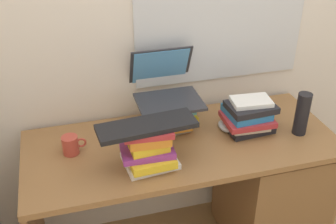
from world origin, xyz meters
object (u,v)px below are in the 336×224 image
at_px(laptop, 166,86).
at_px(mug, 71,145).
at_px(keyboard, 147,126).
at_px(water_bottle, 302,114).
at_px(book_stack_tall, 170,116).
at_px(book_stack_side, 248,116).
at_px(computer_mouse, 225,126).
at_px(desk, 251,186).
at_px(book_stack_keyboard_riser, 149,148).

xyz_separation_m(laptop, mug, (-0.49, -0.14, -0.16)).
xyz_separation_m(keyboard, water_bottle, (0.78, 0.05, -0.09)).
xyz_separation_m(book_stack_tall, book_stack_side, (0.37, -0.12, 0.01)).
bearing_deg(water_bottle, computer_mouse, 159.42).
bearing_deg(water_bottle, desk, 164.04).
xyz_separation_m(book_stack_tall, laptop, (-0.00, 0.06, 0.13)).
relative_size(desk, mug, 13.43).
bearing_deg(mug, water_bottle, -6.84).
height_order(book_stack_side, keyboard, keyboard).
xyz_separation_m(book_stack_keyboard_riser, book_stack_side, (0.53, 0.14, -0.00)).
bearing_deg(desk, water_bottle, -15.96).
bearing_deg(book_stack_tall, keyboard, -123.89).
height_order(book_stack_side, laptop, laptop).
bearing_deg(keyboard, mug, 146.29).
xyz_separation_m(book_stack_side, mug, (-0.86, 0.04, -0.04)).
distance_m(book_stack_keyboard_riser, computer_mouse, 0.47).
relative_size(desk, book_stack_keyboard_riser, 5.97).
bearing_deg(keyboard, book_stack_side, 9.88).
height_order(book_stack_tall, laptop, laptop).
bearing_deg(computer_mouse, book_stack_side, -18.98).
relative_size(book_stack_keyboard_riser, mug, 2.25).
bearing_deg(keyboard, water_bottle, -1.03).
bearing_deg(mug, book_stack_tall, 9.09).
bearing_deg(keyboard, computer_mouse, 17.31).
bearing_deg(computer_mouse, water_bottle, -20.58).
relative_size(book_stack_side, computer_mouse, 2.41).
relative_size(book_stack_keyboard_riser, book_stack_side, 1.00).
xyz_separation_m(desk, laptop, (-0.41, 0.22, 0.55)).
relative_size(book_stack_keyboard_riser, water_bottle, 1.15).
xyz_separation_m(book_stack_keyboard_riser, mug, (-0.32, 0.18, -0.04)).
distance_m(keyboard, water_bottle, 0.78).
bearing_deg(laptop, water_bottle, -24.20).
bearing_deg(laptop, mug, -163.75).
distance_m(laptop, water_bottle, 0.67).
relative_size(keyboard, computer_mouse, 4.04).
xyz_separation_m(desk, book_stack_side, (-0.04, 0.04, 0.43)).
distance_m(book_stack_side, computer_mouse, 0.13).
distance_m(desk, computer_mouse, 0.39).
bearing_deg(water_bottle, laptop, 155.80).
xyz_separation_m(mug, water_bottle, (1.09, -0.13, 0.06)).
distance_m(laptop, computer_mouse, 0.36).
distance_m(keyboard, computer_mouse, 0.50).
xyz_separation_m(book_stack_keyboard_riser, keyboard, (-0.01, -0.00, 0.11)).
xyz_separation_m(book_stack_side, laptop, (-0.37, 0.18, 0.12)).
bearing_deg(water_bottle, keyboard, -176.58).
distance_m(book_stack_side, laptop, 0.43).
distance_m(book_stack_keyboard_riser, keyboard, 0.11).
height_order(book_stack_side, computer_mouse, book_stack_side).
height_order(book_stack_side, mug, book_stack_side).
distance_m(desk, water_bottle, 0.49).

